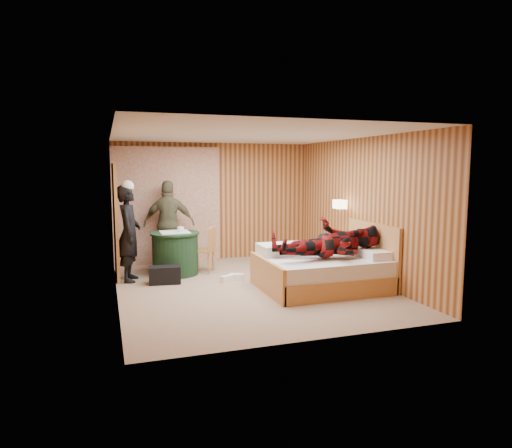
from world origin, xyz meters
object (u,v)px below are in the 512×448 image
object	(u,v)px
chair_far	(170,240)
woman_standing	(129,233)
duffel_bag	(165,275)
man_at_table	(169,224)
bed	(322,270)
man_on_bed	(330,232)
round_table	(175,253)
nightstand	(331,256)
wall_lamp	(340,204)
chair_near	(207,246)

from	to	relation	value
chair_far	woman_standing	distance (m)	1.31
duffel_bag	man_at_table	xyz separation A→B (m)	(0.27, 1.39, 0.71)
bed	man_on_bed	xyz separation A→B (m)	(0.02, -0.23, 0.65)
round_table	chair_far	xyz separation A→B (m)	(0.00, 0.71, 0.14)
woman_standing	man_at_table	xyz separation A→B (m)	(0.83, 1.01, 0.02)
bed	nightstand	distance (m)	1.33
duffel_bag	man_on_bed	distance (m)	2.90
chair_far	man_at_table	xyz separation A→B (m)	(-0.00, 0.04, 0.32)
round_table	woman_standing	bearing A→B (deg)	-163.10
chair_far	woman_standing	xyz separation A→B (m)	(-0.83, -0.96, 0.30)
wall_lamp	man_at_table	world-z (taller)	man_at_table
chair_near	woman_standing	distance (m)	1.48
bed	woman_standing	size ratio (longest dim) A/B	1.17
wall_lamp	man_on_bed	xyz separation A→B (m)	(-0.77, -1.11, -0.34)
chair_far	man_on_bed	size ratio (longest dim) A/B	0.53
man_on_bed	man_at_table	bearing A→B (deg)	128.62
chair_near	man_at_table	world-z (taller)	man_at_table
wall_lamp	nightstand	distance (m)	1.04
duffel_bag	man_at_table	world-z (taller)	man_at_table
chair_far	nightstand	bearing A→B (deg)	-22.68
round_table	man_at_table	xyz separation A→B (m)	(-0.00, 0.76, 0.46)
duffel_bag	woman_standing	world-z (taller)	woman_standing
wall_lamp	chair_far	world-z (taller)	wall_lamp
wall_lamp	chair_far	size ratio (longest dim) A/B	0.28
woman_standing	duffel_bag	bearing A→B (deg)	-114.91
chair_near	duffel_bag	bearing A→B (deg)	-25.97
chair_near	wall_lamp	bearing A→B (deg)	99.09
nightstand	woman_standing	xyz separation A→B (m)	(-3.73, 0.39, 0.56)
round_table	duffel_bag	xyz separation A→B (m)	(-0.27, -0.63, -0.25)
bed	nightstand	size ratio (longest dim) A/B	3.47
wall_lamp	nightstand	bearing A→B (deg)	101.50
wall_lamp	chair_far	xyz separation A→B (m)	(-2.94, 1.56, -0.76)
nightstand	man_at_table	world-z (taller)	man_at_table
bed	chair_near	distance (m)	2.33
bed	nightstand	xyz separation A→B (m)	(0.75, 1.10, -0.02)
wall_lamp	nightstand	world-z (taller)	wall_lamp
round_table	man_on_bed	distance (m)	2.98
wall_lamp	man_at_table	bearing A→B (deg)	151.41
round_table	man_on_bed	size ratio (longest dim) A/B	0.51
duffel_bag	woman_standing	xyz separation A→B (m)	(-0.55, 0.38, 0.69)
chair_near	man_on_bed	bearing A→B (deg)	67.64
round_table	chair_near	bearing A→B (deg)	-1.55
round_table	chair_near	world-z (taller)	chair_near
nightstand	man_on_bed	xyz separation A→B (m)	(-0.73, -1.33, 0.67)
bed	chair_far	world-z (taller)	bed
duffel_bag	round_table	bearing A→B (deg)	73.64
nightstand	woman_standing	size ratio (longest dim) A/B	0.34
chair_far	woman_standing	bearing A→B (deg)	-128.50
bed	duffel_bag	distance (m)	2.67
bed	man_on_bed	world-z (taller)	man_on_bed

